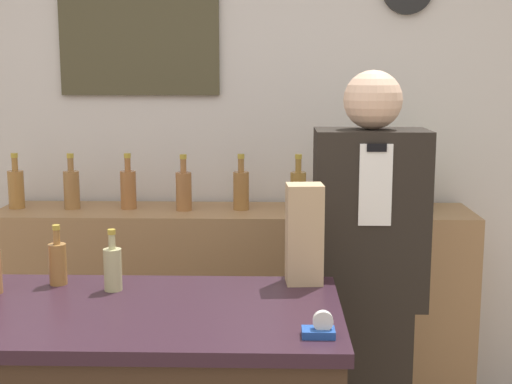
# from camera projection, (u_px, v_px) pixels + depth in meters

# --- Properties ---
(back_wall) EXTENTS (5.20, 0.09, 2.70)m
(back_wall) POSITION_uv_depth(u_px,v_px,m) (225.00, 131.00, 3.61)
(back_wall) COLOR silver
(back_wall) RESTS_ON ground_plane
(back_shelf) EXTENTS (2.27, 0.42, 1.00)m
(back_shelf) POSITION_uv_depth(u_px,v_px,m) (235.00, 310.00, 3.49)
(back_shelf) COLOR #9E754C
(back_shelf) RESTS_ON ground_plane
(shopkeeper) EXTENTS (0.42, 0.26, 1.66)m
(shopkeeper) POSITION_uv_depth(u_px,v_px,m) (368.00, 289.00, 2.74)
(shopkeeper) COLOR black
(shopkeeper) RESTS_ON ground_plane
(potted_plant) EXTENTS (0.25, 0.25, 0.33)m
(potted_plant) POSITION_uv_depth(u_px,v_px,m) (403.00, 172.00, 3.36)
(potted_plant) COLOR #4C3D2D
(potted_plant) RESTS_ON back_shelf
(paper_bag) EXTENTS (0.13, 0.11, 0.34)m
(paper_bag) POSITION_uv_depth(u_px,v_px,m) (304.00, 234.00, 2.39)
(paper_bag) COLOR tan
(paper_bag) RESTS_ON display_counter
(tape_dispenser) EXTENTS (0.09, 0.06, 0.07)m
(tape_dispenser) POSITION_uv_depth(u_px,v_px,m) (320.00, 329.00, 1.93)
(tape_dispenser) COLOR #1E4799
(tape_dispenser) RESTS_ON display_counter
(counter_bottle_2) EXTENTS (0.06, 0.06, 0.20)m
(counter_bottle_2) POSITION_uv_depth(u_px,v_px,m) (58.00, 262.00, 2.39)
(counter_bottle_2) COLOR olive
(counter_bottle_2) RESTS_ON display_counter
(counter_bottle_3) EXTENTS (0.06, 0.06, 0.20)m
(counter_bottle_3) POSITION_uv_depth(u_px,v_px,m) (113.00, 268.00, 2.33)
(counter_bottle_3) COLOR tan
(counter_bottle_3) RESTS_ON display_counter
(shelf_bottle_0) EXTENTS (0.08, 0.08, 0.27)m
(shelf_bottle_0) POSITION_uv_depth(u_px,v_px,m) (16.00, 188.00, 3.43)
(shelf_bottle_0) COLOR #A06E35
(shelf_bottle_0) RESTS_ON back_shelf
(shelf_bottle_1) EXTENTS (0.08, 0.08, 0.27)m
(shelf_bottle_1) POSITION_uv_depth(u_px,v_px,m) (72.00, 188.00, 3.42)
(shelf_bottle_1) COLOR olive
(shelf_bottle_1) RESTS_ON back_shelf
(shelf_bottle_2) EXTENTS (0.08, 0.08, 0.27)m
(shelf_bottle_2) POSITION_uv_depth(u_px,v_px,m) (128.00, 188.00, 3.42)
(shelf_bottle_2) COLOR #9E6335
(shelf_bottle_2) RESTS_ON back_shelf
(shelf_bottle_3) EXTENTS (0.08, 0.08, 0.27)m
(shelf_bottle_3) POSITION_uv_depth(u_px,v_px,m) (184.00, 189.00, 3.38)
(shelf_bottle_3) COLOR #9C6538
(shelf_bottle_3) RESTS_ON back_shelf
(shelf_bottle_4) EXTENTS (0.08, 0.08, 0.27)m
(shelf_bottle_4) POSITION_uv_depth(u_px,v_px,m) (241.00, 189.00, 3.39)
(shelf_bottle_4) COLOR olive
(shelf_bottle_4) RESTS_ON back_shelf
(shelf_bottle_5) EXTENTS (0.08, 0.08, 0.27)m
(shelf_bottle_5) POSITION_uv_depth(u_px,v_px,m) (298.00, 189.00, 3.38)
(shelf_bottle_5) COLOR olive
(shelf_bottle_5) RESTS_ON back_shelf
(shelf_bottle_6) EXTENTS (0.08, 0.08, 0.27)m
(shelf_bottle_6) POSITION_uv_depth(u_px,v_px,m) (355.00, 189.00, 3.39)
(shelf_bottle_6) COLOR olive
(shelf_bottle_6) RESTS_ON back_shelf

